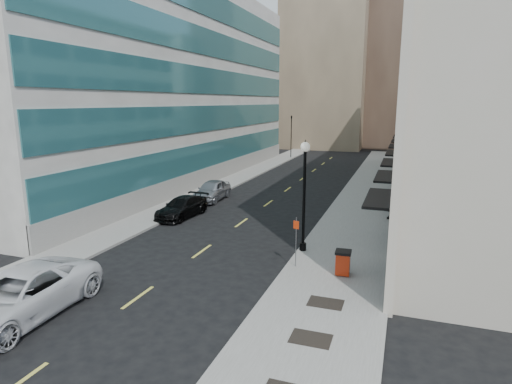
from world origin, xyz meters
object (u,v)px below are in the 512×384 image
Objects in this scene: car_white_van at (19,295)px; traffic_signal at (291,118)px; lamppost at (304,187)px; sign_post at (296,235)px; trash_bin at (343,262)px; car_black_pickup at (182,207)px; car_silver_sedan at (212,190)px; urn_planter at (392,211)px.

traffic_signal is at bearing 91.02° from car_white_van.
lamppost is 2.43× the size of sign_post.
trash_bin is 2.53m from sign_post.
car_black_pickup is at bearing 93.47° from car_white_van.
traffic_signal reaches higher than car_silver_sedan.
car_white_van is (2.30, -48.95, -4.80)m from traffic_signal.
traffic_signal reaches higher than urn_planter.
car_silver_sedan is (-1.60, 20.53, -0.08)m from car_white_van.
car_silver_sedan is (-0.26, 5.58, 0.13)m from car_black_pickup.
car_black_pickup is at bearing -88.39° from traffic_signal.
trash_bin is 11.07m from urn_planter.
traffic_signal is 5.98× the size of trash_bin.
car_white_van is at bearing -147.24° from trash_bin.
trash_bin is at bearing -99.26° from urn_planter.
sign_post is at bearing 170.63° from trash_bin.
car_silver_sedan is 0.81× the size of lamppost.
trash_bin is (13.32, -41.07, -4.94)m from traffic_signal.
car_silver_sedan reaches higher than car_black_pickup.
urn_planter is (1.78, 10.92, -0.10)m from trash_bin.
lamppost reaches higher than car_silver_sedan.
car_black_pickup is 11.19m from lamppost.
lamppost is at bearing 130.58° from trash_bin.
urn_planter is (14.40, -1.72, -0.16)m from car_silver_sedan.
car_white_van is 2.66× the size of sign_post.
car_white_van is 20.59m from car_silver_sedan.
car_silver_sedan is at bearing 135.34° from lamppost.
car_silver_sedan is 17.87m from trash_bin.
lamppost is (10.10, -9.98, 2.85)m from car_silver_sedan.
trash_bin reaches higher than urn_planter.
urn_planter is at bearing 83.37° from sign_post.
traffic_signal reaches higher than trash_bin.
lamppost is 6.94× the size of urn_planter.
car_black_pickup is 1.00× the size of car_silver_sedan.
urn_planter is at bearing 62.49° from lamppost.
car_silver_sedan is 16.13m from sign_post.
car_silver_sedan is 5.63× the size of urn_planter.
car_silver_sedan is 1.97× the size of sign_post.
lamppost is at bearing 109.07° from sign_post.
traffic_signal reaches higher than lamppost.
urn_planter is (4.11, 10.66, -1.06)m from sign_post.
car_silver_sedan is 4.19× the size of trash_bin.
trash_bin is at bearing 33.90° from car_white_van.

